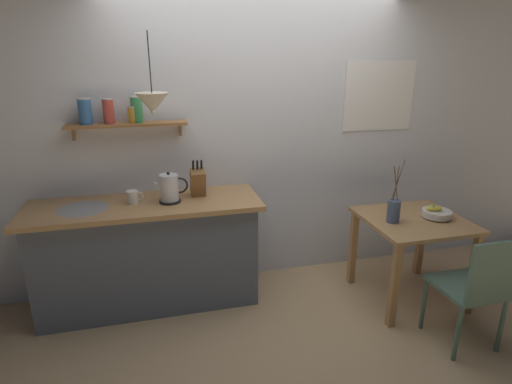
{
  "coord_description": "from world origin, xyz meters",
  "views": [
    {
      "loc": [
        -0.9,
        -2.91,
        2.03
      ],
      "look_at": [
        -0.1,
        0.25,
        0.95
      ],
      "focal_mm": 29.18,
      "sensor_mm": 36.0,
      "label": 1
    }
  ],
  "objects_px": {
    "dining_table": "(413,233)",
    "twig_vase": "(394,210)",
    "knife_block": "(198,182)",
    "fruit_bowl": "(436,213)",
    "coffee_mug_by_sink": "(133,197)",
    "dining_chair_near": "(475,286)",
    "pendant_lamp": "(153,103)",
    "electric_kettle": "(170,189)"
  },
  "relations": [
    {
      "from": "dining_table",
      "to": "twig_vase",
      "type": "relative_size",
      "value": 1.55
    },
    {
      "from": "twig_vase",
      "to": "knife_block",
      "type": "relative_size",
      "value": 1.67
    },
    {
      "from": "fruit_bowl",
      "to": "coffee_mug_by_sink",
      "type": "bearing_deg",
      "value": 168.75
    },
    {
      "from": "knife_block",
      "to": "coffee_mug_by_sink",
      "type": "xyz_separation_m",
      "value": [
        -0.52,
        -0.04,
        -0.07
      ]
    },
    {
      "from": "dining_chair_near",
      "to": "twig_vase",
      "type": "distance_m",
      "value": 0.8
    },
    {
      "from": "dining_chair_near",
      "to": "fruit_bowl",
      "type": "height_order",
      "value": "dining_chair_near"
    },
    {
      "from": "twig_vase",
      "to": "pendant_lamp",
      "type": "bearing_deg",
      "value": 168.83
    },
    {
      "from": "dining_chair_near",
      "to": "twig_vase",
      "type": "height_order",
      "value": "twig_vase"
    },
    {
      "from": "fruit_bowl",
      "to": "pendant_lamp",
      "type": "distance_m",
      "value": 2.42
    },
    {
      "from": "electric_kettle",
      "to": "coffee_mug_by_sink",
      "type": "bearing_deg",
      "value": 170.82
    },
    {
      "from": "dining_table",
      "to": "coffee_mug_by_sink",
      "type": "xyz_separation_m",
      "value": [
        -2.24,
        0.45,
        0.36
      ]
    },
    {
      "from": "twig_vase",
      "to": "electric_kettle",
      "type": "height_order",
      "value": "twig_vase"
    },
    {
      "from": "fruit_bowl",
      "to": "coffee_mug_by_sink",
      "type": "height_order",
      "value": "coffee_mug_by_sink"
    },
    {
      "from": "twig_vase",
      "to": "knife_block",
      "type": "distance_m",
      "value": 1.6
    },
    {
      "from": "twig_vase",
      "to": "coffee_mug_by_sink",
      "type": "height_order",
      "value": "twig_vase"
    },
    {
      "from": "knife_block",
      "to": "coffee_mug_by_sink",
      "type": "height_order",
      "value": "knife_block"
    },
    {
      "from": "dining_table",
      "to": "fruit_bowl",
      "type": "height_order",
      "value": "fruit_bowl"
    },
    {
      "from": "fruit_bowl",
      "to": "electric_kettle",
      "type": "height_order",
      "value": "electric_kettle"
    },
    {
      "from": "electric_kettle",
      "to": "coffee_mug_by_sink",
      "type": "relative_size",
      "value": 1.96
    },
    {
      "from": "dining_chair_near",
      "to": "fruit_bowl",
      "type": "relative_size",
      "value": 3.77
    },
    {
      "from": "twig_vase",
      "to": "knife_block",
      "type": "height_order",
      "value": "twig_vase"
    },
    {
      "from": "electric_kettle",
      "to": "twig_vase",
      "type": "bearing_deg",
      "value": -13.84
    },
    {
      "from": "coffee_mug_by_sink",
      "to": "dining_table",
      "type": "bearing_deg",
      "value": -11.38
    },
    {
      "from": "twig_vase",
      "to": "dining_chair_near",
      "type": "bearing_deg",
      "value": -68.46
    },
    {
      "from": "dining_table",
      "to": "dining_chair_near",
      "type": "distance_m",
      "value": 0.7
    },
    {
      "from": "dining_chair_near",
      "to": "knife_block",
      "type": "xyz_separation_m",
      "value": [
        -1.77,
        1.19,
        0.54
      ]
    },
    {
      "from": "fruit_bowl",
      "to": "electric_kettle",
      "type": "relative_size",
      "value": 0.91
    },
    {
      "from": "dining_chair_near",
      "to": "dining_table",
      "type": "bearing_deg",
      "value": 93.71
    },
    {
      "from": "twig_vase",
      "to": "electric_kettle",
      "type": "relative_size",
      "value": 2.01
    },
    {
      "from": "electric_kettle",
      "to": "coffee_mug_by_sink",
      "type": "height_order",
      "value": "electric_kettle"
    },
    {
      "from": "twig_vase",
      "to": "coffee_mug_by_sink",
      "type": "distance_m",
      "value": 2.08
    },
    {
      "from": "fruit_bowl",
      "to": "knife_block",
      "type": "bearing_deg",
      "value": 164.61
    },
    {
      "from": "electric_kettle",
      "to": "knife_block",
      "type": "height_order",
      "value": "knife_block"
    },
    {
      "from": "knife_block",
      "to": "dining_table",
      "type": "bearing_deg",
      "value": -15.97
    },
    {
      "from": "pendant_lamp",
      "to": "knife_block",
      "type": "bearing_deg",
      "value": 26.64
    },
    {
      "from": "dining_table",
      "to": "electric_kettle",
      "type": "height_order",
      "value": "electric_kettle"
    },
    {
      "from": "fruit_bowl",
      "to": "twig_vase",
      "type": "bearing_deg",
      "value": 178.94
    },
    {
      "from": "electric_kettle",
      "to": "pendant_lamp",
      "type": "height_order",
      "value": "pendant_lamp"
    },
    {
      "from": "electric_kettle",
      "to": "knife_block",
      "type": "xyz_separation_m",
      "value": [
        0.23,
        0.09,
        0.01
      ]
    },
    {
      "from": "dining_table",
      "to": "twig_vase",
      "type": "height_order",
      "value": "twig_vase"
    },
    {
      "from": "fruit_bowl",
      "to": "pendant_lamp",
      "type": "height_order",
      "value": "pendant_lamp"
    },
    {
      "from": "pendant_lamp",
      "to": "coffee_mug_by_sink",
      "type": "bearing_deg",
      "value": 150.64
    }
  ]
}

